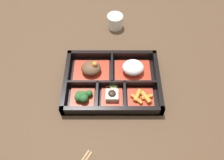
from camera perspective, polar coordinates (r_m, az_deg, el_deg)
ground_plane at (r=0.77m, az=-0.00°, el=-1.04°), size 3.00×3.00×0.00m
bento_base at (r=0.77m, az=-0.00°, el=-0.84°), size 0.33×0.24×0.01m
bento_rim at (r=0.75m, az=-0.02°, el=-0.45°), size 0.33×0.24×0.04m
bowl_stew at (r=0.78m, az=-5.44°, el=2.87°), size 0.13×0.10×0.05m
bowl_rice at (r=0.78m, az=5.50°, el=3.00°), size 0.13×0.10×0.05m
bowl_greens at (r=0.72m, az=-7.71°, el=-4.30°), size 0.08×0.07×0.04m
bowl_tofu at (r=0.72m, az=-0.30°, el=-4.17°), size 0.07×0.07×0.03m
bowl_carrots at (r=0.73m, az=7.62°, el=-4.46°), size 0.09×0.07×0.02m
bowl_pickles at (r=0.75m, az=-0.06°, el=-1.45°), size 0.04×0.04×0.01m
tea_cup at (r=0.94m, az=0.85°, el=15.15°), size 0.07×0.07×0.06m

